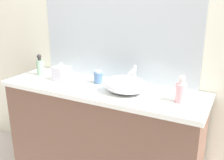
{
  "coord_description": "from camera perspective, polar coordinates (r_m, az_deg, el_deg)",
  "views": [
    {
      "loc": [
        0.98,
        -1.23,
        1.58
      ],
      "look_at": [
        0.13,
        0.41,
        0.99
      ],
      "focal_mm": 41.49,
      "sensor_mm": 36.0,
      "label": 1
    }
  ],
  "objects": [
    {
      "name": "bathroom_wall_rear",
      "position": [
        2.2,
        0.78,
        10.39
      ],
      "size": [
        6.0,
        0.06,
        2.6
      ],
      "primitive_type": "cube",
      "color": "silver",
      "rests_on": "ground"
    },
    {
      "name": "sink_basin",
      "position": [
        1.89,
        2.9,
        -1.03
      ],
      "size": [
        0.33,
        0.27,
        0.12
      ],
      "primitive_type": "ellipsoid",
      "color": "silver",
      "rests_on": "vanity_counter"
    },
    {
      "name": "faucet",
      "position": [
        2.02,
        4.7,
        1.09
      ],
      "size": [
        0.03,
        0.13,
        0.17
      ],
      "color": "silver",
      "rests_on": "vanity_counter"
    },
    {
      "name": "tissue_box",
      "position": [
        2.22,
        -11.14,
        1.62
      ],
      "size": [
        0.13,
        0.13,
        0.16
      ],
      "color": "silver",
      "rests_on": "vanity_counter"
    },
    {
      "name": "soap_dispenser",
      "position": [
        1.77,
        14.91,
        -2.42
      ],
      "size": [
        0.07,
        0.07,
        0.19
      ],
      "color": "pink",
      "rests_on": "vanity_counter"
    },
    {
      "name": "vanity_counter",
      "position": [
        2.22,
        -2.35,
        -12.69
      ],
      "size": [
        1.64,
        0.52,
        0.91
      ],
      "color": "brown",
      "rests_on": "ground"
    },
    {
      "name": "lotion_bottle",
      "position": [
        2.41,
        -15.58,
        2.89
      ],
      "size": [
        0.06,
        0.06,
        0.19
      ],
      "color": "gray",
      "rests_on": "vanity_counter"
    },
    {
      "name": "wall_mirror_panel",
      "position": [
        2.15,
        0.8,
        12.5
      ],
      "size": [
        1.4,
        0.01,
        0.95
      ],
      "primitive_type": "cube",
      "color": "#B2BCC6",
      "rests_on": "vanity_counter"
    },
    {
      "name": "perfume_bottle",
      "position": [
        2.11,
        -3.04,
        0.6
      ],
      "size": [
        0.07,
        0.07,
        0.11
      ],
      "color": "#4F71A1",
      "rests_on": "vanity_counter"
    }
  ]
}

